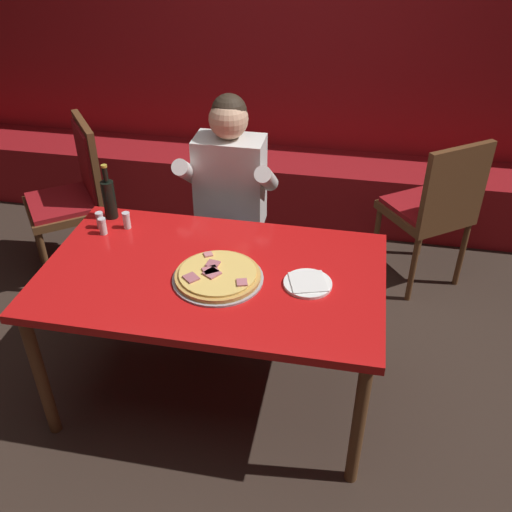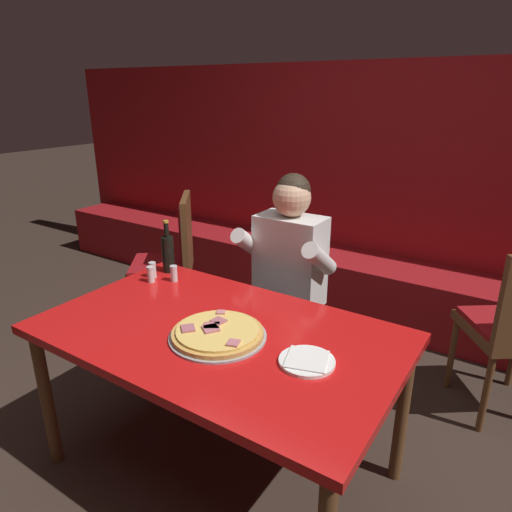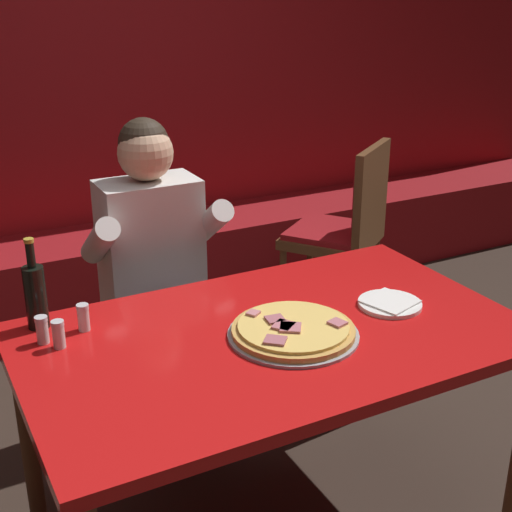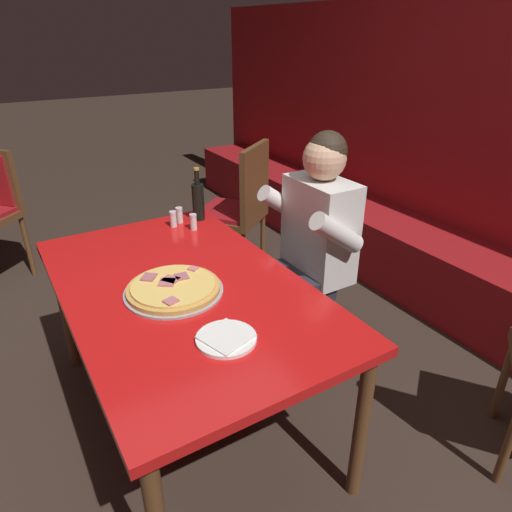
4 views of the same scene
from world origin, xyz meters
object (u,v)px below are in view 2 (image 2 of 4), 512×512
Objects in this scene: diner_seated_blue_shirt at (282,277)px; beer_bottle at (168,253)px; pizza at (218,333)px; main_dining_table at (218,344)px; shaker_parmesan at (153,271)px; shaker_oregano at (174,274)px; shaker_red_pepper_flakes at (151,275)px; dining_chair_far_right at (172,255)px; plate_white_paper at (307,361)px.

beer_bottle is at bearing -146.36° from diner_seated_blue_shirt.
main_dining_table is at bearing 127.87° from pizza.
beer_bottle reaches higher than shaker_parmesan.
shaker_parmesan is 0.07× the size of diner_seated_blue_shirt.
main_dining_table is at bearing -81.96° from diner_seated_blue_shirt.
shaker_oregano is (0.12, -0.09, -0.07)m from beer_bottle.
diner_seated_blue_shirt reaches higher than main_dining_table.
shaker_oregano is (0.13, 0.02, 0.00)m from shaker_parmesan.
beer_bottle reaches higher than pizza.
pizza is 0.69m from shaker_red_pepper_flakes.
dining_chair_far_right reaches higher than shaker_parmesan.
plate_white_paper is at bearing -30.70° from dining_chair_far_right.
pizza is 1.90× the size of plate_white_paper.
beer_bottle is (-0.63, 0.37, 0.18)m from main_dining_table.
plate_white_paper is 2.44× the size of shaker_oregano.
shaker_red_pepper_flakes is at bearing -81.11° from beer_bottle.
pizza is 0.40× the size of dining_chair_far_right.
shaker_oregano is 0.09× the size of dining_chair_far_right.
plate_white_paper is (0.43, -0.02, 0.08)m from main_dining_table.
shaker_red_pepper_flakes is (0.04, -0.05, 0.00)m from shaker_parmesan.
pizza is 1.52m from dining_chair_far_right.
main_dining_table is 7.26× the size of plate_white_paper.
pizza is at bearing -31.41° from shaker_oregano.
diner_seated_blue_shirt is (0.54, 0.46, -0.08)m from shaker_parmesan.
shaker_parmesan is 0.84m from dining_chair_far_right.
pizza is 1.37× the size of beer_bottle.
pizza is 4.64× the size of shaker_parmesan.
pizza is at bearing -24.60° from shaker_parmesan.
beer_bottle reaches higher than shaker_red_pepper_flakes.
shaker_oregano is 0.07× the size of diner_seated_blue_shirt.
diner_seated_blue_shirt is at bearing 98.04° from main_dining_table.
dining_chair_far_right is at bearing 149.30° from plate_white_paper.
beer_bottle is at bearing 149.46° from main_dining_table.
dining_chair_far_right is at bearing 141.19° from main_dining_table.
main_dining_table is 17.72× the size of shaker_red_pepper_flakes.
beer_bottle is at bearing 147.71° from pizza.
beer_bottle is 3.40× the size of shaker_red_pepper_flakes.
shaker_parmesan is at bearing -95.62° from beer_bottle.
shaker_parmesan is (-0.01, -0.11, -0.07)m from beer_bottle.
beer_bottle is (-0.67, 0.42, 0.09)m from pizza.
main_dining_table is at bearing -30.54° from beer_bottle.
plate_white_paper is at bearing -17.81° from shaker_oregano.
pizza is (0.04, -0.05, 0.09)m from main_dining_table.
plate_white_paper is 1.06m from shaker_red_pepper_flakes.
beer_bottle is 0.23× the size of diner_seated_blue_shirt.
pizza is at bearing -32.29° from beer_bottle.
dining_chair_far_right reaches higher than shaker_red_pepper_flakes.
main_dining_table is 17.72× the size of shaker_parmesan.
shaker_parmesan is at bearing -52.96° from dining_chair_far_right.
plate_white_paper is at bearing -20.16° from beer_bottle.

